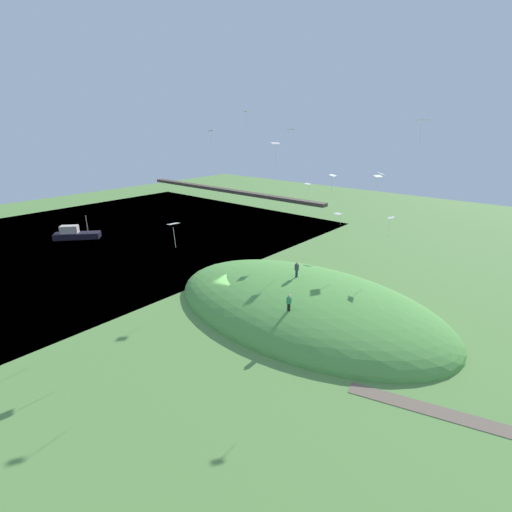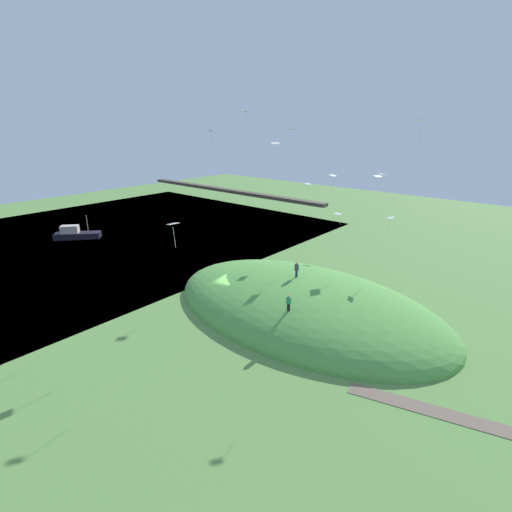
# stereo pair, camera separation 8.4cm
# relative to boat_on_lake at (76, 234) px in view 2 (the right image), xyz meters

# --- Properties ---
(ground_plane) EXTENTS (160.00, 160.00, 0.00)m
(ground_plane) POSITION_rel_boat_on_lake_xyz_m (36.96, -0.07, -0.81)
(ground_plane) COLOR #5D8C43
(lake_water) EXTENTS (58.07, 80.00, 0.40)m
(lake_water) POSITION_rel_boat_on_lake_xyz_m (2.25, -0.07, -1.01)
(lake_water) COLOR #316084
(lake_water) RESTS_ON ground_plane
(grass_hill) EXTENTS (31.99, 19.49, 6.38)m
(grass_hill) POSITION_rel_boat_on_lake_xyz_m (44.62, 3.55, -0.81)
(grass_hill) COLOR #559843
(grass_hill) RESTS_ON ground_plane
(dirt_path) EXTENTS (17.00, 5.70, 0.04)m
(dirt_path) POSITION_rel_boat_on_lake_xyz_m (62.95, -2.90, -0.79)
(dirt_path) COLOR #706050
(dirt_path) RESTS_ON ground_plane
(bridge_deck_far) EXTENTS (52.26, 1.80, 0.70)m
(bridge_deck_far) POSITION_rel_boat_on_lake_xyz_m (2.25, 35.40, 3.21)
(bridge_deck_far) COLOR #4F4638
(boat_on_lake) EXTENTS (6.50, 7.03, 4.02)m
(boat_on_lake) POSITION_rel_boat_on_lake_xyz_m (0.00, 0.00, 0.00)
(boat_on_lake) COLOR black
(boat_on_lake) RESTS_ON lake_water
(person_near_shore) EXTENTS (0.48, 0.48, 1.72)m
(person_near_shore) POSITION_rel_boat_on_lake_xyz_m (43.37, 3.90, 3.43)
(person_near_shore) COLOR #1A2A46
(person_near_shore) RESTS_ON grass_hill
(person_on_hilltop) EXTENTS (0.50, 0.50, 1.61)m
(person_on_hilltop) POSITION_rel_boat_on_lake_xyz_m (46.63, -2.04, 2.76)
(person_on_hilltop) COLOR black
(person_on_hilltop) RESTS_ON grass_hill
(kite_0) EXTENTS (0.81, 1.09, 2.28)m
(kite_0) POSITION_rel_boat_on_lake_xyz_m (41.27, 14.20, 11.91)
(kite_0) COLOR white
(kite_1) EXTENTS (0.82, 0.90, 1.15)m
(kite_1) POSITION_rel_boat_on_lake_xyz_m (50.27, 6.40, 13.42)
(kite_1) COLOR silver
(kite_2) EXTENTS (0.84, 1.12, 2.26)m
(kite_2) POSITION_rel_boat_on_lake_xyz_m (36.89, -6.97, 9.23)
(kite_2) COLOR silver
(kite_3) EXTENTS (0.93, 1.10, 2.20)m
(kite_3) POSITION_rel_boat_on_lake_xyz_m (49.56, 12.80, 8.13)
(kite_3) COLOR white
(kite_4) EXTENTS (1.05, 1.08, 1.56)m
(kite_4) POSITION_rel_boat_on_lake_xyz_m (33.30, 16.28, 17.25)
(kite_4) COLOR white
(kite_5) EXTENTS (0.63, 0.78, 2.04)m
(kite_5) POSITION_rel_boat_on_lake_xyz_m (31.64, 9.08, 19.24)
(kite_5) COLOR white
(kite_6) EXTENTS (0.93, 1.14, 1.22)m
(kite_6) POSITION_rel_boat_on_lake_xyz_m (37.61, 14.34, 10.59)
(kite_6) COLOR silver
(kite_7) EXTENTS (0.95, 1.12, 2.14)m
(kite_7) POSITION_rel_boat_on_lake_xyz_m (54.25, 4.38, 18.20)
(kite_7) COLOR white
(kite_8) EXTENTS (0.94, 1.05, 2.19)m
(kite_8) POSITION_rel_boat_on_lake_xyz_m (40.87, 3.04, 16.07)
(kite_8) COLOR white
(kite_9) EXTENTS (1.26, 1.05, 1.53)m
(kite_9) POSITION_rel_boat_on_lake_xyz_m (40.96, 16.86, 6.67)
(kite_9) COLOR white
(kite_10) EXTENTS (1.02, 1.17, 1.76)m
(kite_10) POSITION_rel_boat_on_lake_xyz_m (29.57, 5.08, 17.18)
(kite_10) COLOR white
(kite_11) EXTENTS (1.32, 1.39, 1.94)m
(kite_11) POSITION_rel_boat_on_lake_xyz_m (45.88, 17.87, 12.20)
(kite_11) COLOR white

